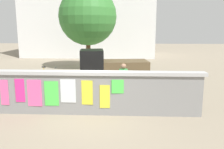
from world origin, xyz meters
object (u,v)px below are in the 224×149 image
motorcycle (82,91)px  bicycle_far (47,77)px  auto_rickshaw_truck (110,67)px  person_walking (123,79)px  tree_roadside (88,16)px  bicycle_near (50,85)px

motorcycle → bicycle_far: bearing=127.9°
auto_rickshaw_truck → person_walking: auto_rickshaw_truck is taller
auto_rickshaw_truck → bicycle_far: 3.47m
bicycle_far → auto_rickshaw_truck: bearing=4.0°
bicycle_far → tree_roadside: size_ratio=0.29×
auto_rickshaw_truck → bicycle_near: size_ratio=2.21×
bicycle_far → tree_roadside: 6.17m
bicycle_near → person_walking: bearing=-21.8°
bicycle_near → person_walking: (3.42, -1.37, 0.62)m
person_walking → bicycle_near: bearing=158.2°
motorcycle → bicycle_far: 3.96m
auto_rickshaw_truck → bicycle_near: auto_rickshaw_truck is taller
motorcycle → person_walking: bearing=-2.9°
bicycle_far → tree_roadside: bearing=72.5°
bicycle_near → tree_roadside: bearing=82.9°
bicycle_near → tree_roadside: tree_roadside is taller
auto_rickshaw_truck → bicycle_near: 3.46m
auto_rickshaw_truck → tree_roadside: tree_roadside is taller
auto_rickshaw_truck → tree_roadside: 5.79m
bicycle_near → tree_roadside: size_ratio=0.29×
bicycle_near → motorcycle: bearing=-36.5°
bicycle_far → person_walking: person_walking is taller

